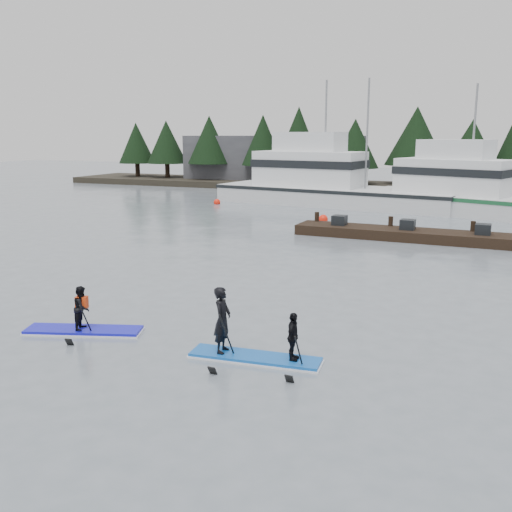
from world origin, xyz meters
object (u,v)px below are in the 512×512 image
at_px(floating_dock, 449,237).
at_px(paddleboard_solo, 83,318).
at_px(fishing_boat_medium, 473,204).
at_px(fishing_boat_large, 328,194).
at_px(paddleboard_duo, 250,336).

bearing_deg(floating_dock, paddleboard_solo, -113.01).
height_order(floating_dock, paddleboard_solo, paddleboard_solo).
xyz_separation_m(fishing_boat_medium, floating_dock, (-0.62, -11.12, -0.42)).
relative_size(fishing_boat_large, paddleboard_duo, 5.88).
xyz_separation_m(fishing_boat_medium, paddleboard_duo, (-3.69, -28.32, -0.10)).
relative_size(fishing_boat_medium, paddleboard_duo, 5.32).
distance_m(fishing_boat_large, floating_dock, 16.00).
distance_m(fishing_boat_large, paddleboard_solo, 30.03).
height_order(fishing_boat_large, paddleboard_duo, fishing_boat_large).
xyz_separation_m(fishing_boat_large, floating_dock, (9.67, -12.74, -0.51)).
relative_size(fishing_boat_medium, floating_dock, 1.09).
bearing_deg(fishing_boat_medium, paddleboard_duo, -78.03).
relative_size(fishing_boat_large, paddleboard_solo, 5.89).
relative_size(fishing_boat_large, floating_dock, 1.21).
bearing_deg(paddleboard_solo, fishing_boat_medium, 54.60).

